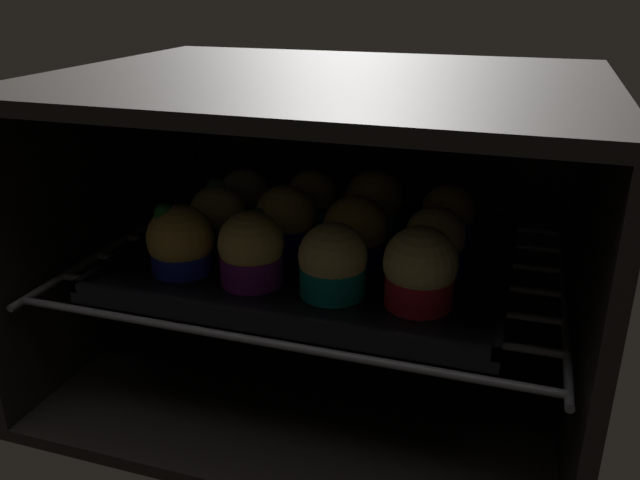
# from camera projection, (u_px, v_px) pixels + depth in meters

# --- Properties ---
(oven_cavity) EXTENTS (0.59, 0.47, 0.37)m
(oven_cavity) POSITION_uv_depth(u_px,v_px,m) (334.00, 224.00, 0.80)
(oven_cavity) COLOR black
(oven_cavity) RESTS_ON ground
(oven_rack) EXTENTS (0.55, 0.42, 0.01)m
(oven_rack) POSITION_uv_depth(u_px,v_px,m) (324.00, 263.00, 0.77)
(oven_rack) COLOR #4C494C
(oven_rack) RESTS_ON oven_cavity
(baking_tray) EXTENTS (0.43, 0.34, 0.02)m
(baking_tray) POSITION_uv_depth(u_px,v_px,m) (320.00, 259.00, 0.76)
(baking_tray) COLOR black
(baking_tray) RESTS_ON oven_rack
(muffin_row0_col0) EXTENTS (0.07, 0.07, 0.08)m
(muffin_row0_col0) POSITION_uv_depth(u_px,v_px,m) (181.00, 243.00, 0.71)
(muffin_row0_col0) COLOR #1928B7
(muffin_row0_col0) RESTS_ON baking_tray
(muffin_row0_col1) EXTENTS (0.07, 0.07, 0.08)m
(muffin_row0_col1) POSITION_uv_depth(u_px,v_px,m) (251.00, 251.00, 0.68)
(muffin_row0_col1) COLOR #7A238C
(muffin_row0_col1) RESTS_ON baking_tray
(muffin_row0_col2) EXTENTS (0.07, 0.07, 0.08)m
(muffin_row0_col2) POSITION_uv_depth(u_px,v_px,m) (333.00, 263.00, 0.65)
(muffin_row0_col2) COLOR #0C8C84
(muffin_row0_col2) RESTS_ON baking_tray
(muffin_row0_col3) EXTENTS (0.07, 0.07, 0.08)m
(muffin_row0_col3) POSITION_uv_depth(u_px,v_px,m) (420.00, 270.00, 0.63)
(muffin_row0_col3) COLOR red
(muffin_row0_col3) RESTS_ON baking_tray
(muffin_row1_col0) EXTENTS (0.07, 0.07, 0.08)m
(muffin_row1_col0) POSITION_uv_depth(u_px,v_px,m) (218.00, 218.00, 0.78)
(muffin_row1_col0) COLOR #1928B7
(muffin_row1_col0) RESTS_ON baking_tray
(muffin_row1_col1) EXTENTS (0.07, 0.07, 0.08)m
(muffin_row1_col1) POSITION_uv_depth(u_px,v_px,m) (286.00, 221.00, 0.76)
(muffin_row1_col1) COLOR #1928B7
(muffin_row1_col1) RESTS_ON baking_tray
(muffin_row1_col2) EXTENTS (0.07, 0.07, 0.08)m
(muffin_row1_col2) POSITION_uv_depth(u_px,v_px,m) (355.00, 233.00, 0.73)
(muffin_row1_col2) COLOR #1928B7
(muffin_row1_col2) RESTS_ON baking_tray
(muffin_row1_col3) EXTENTS (0.07, 0.07, 0.07)m
(muffin_row1_col3) POSITION_uv_depth(u_px,v_px,m) (434.00, 243.00, 0.70)
(muffin_row1_col3) COLOR #1928B7
(muffin_row1_col3) RESTS_ON baking_tray
(muffin_row2_col0) EXTENTS (0.07, 0.07, 0.07)m
(muffin_row2_col0) POSITION_uv_depth(u_px,v_px,m) (245.00, 198.00, 0.86)
(muffin_row2_col0) COLOR #1928B7
(muffin_row2_col0) RESTS_ON baking_tray
(muffin_row2_col1) EXTENTS (0.07, 0.07, 0.07)m
(muffin_row2_col1) POSITION_uv_depth(u_px,v_px,m) (312.00, 201.00, 0.83)
(muffin_row2_col1) COLOR #0C8C84
(muffin_row2_col1) RESTS_ON baking_tray
(muffin_row2_col2) EXTENTS (0.07, 0.07, 0.08)m
(muffin_row2_col2) POSITION_uv_depth(u_px,v_px,m) (374.00, 205.00, 0.81)
(muffin_row2_col2) COLOR #0C8C84
(muffin_row2_col2) RESTS_ON baking_tray
(muffin_row2_col3) EXTENTS (0.07, 0.07, 0.07)m
(muffin_row2_col3) POSITION_uv_depth(u_px,v_px,m) (448.00, 217.00, 0.78)
(muffin_row2_col3) COLOR #1928B7
(muffin_row2_col3) RESTS_ON baking_tray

